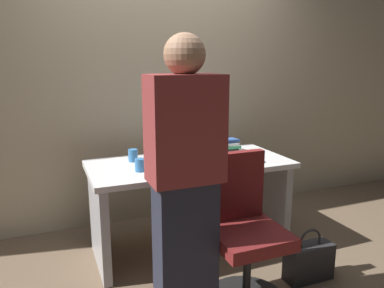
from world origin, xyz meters
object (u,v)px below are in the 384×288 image
Objects in this scene: desk at (190,188)px; person_at_desk at (185,182)px; monitor at (180,126)px; cup_by_monitor at (133,155)px; handbag at (309,261)px; cell_phone at (258,160)px; cup_near_keyboard at (140,165)px; mouse at (226,157)px; book_stack at (227,146)px; keyboard at (192,162)px; office_chair at (243,237)px.

person_at_desk is at bearing -113.27° from desk.
monitor is 0.44m from cup_by_monitor.
cup_by_monitor is 0.26× the size of handbag.
desk is 2.87× the size of monitor.
desk is 0.50m from monitor.
handbag is (0.62, -0.90, -0.85)m from monitor.
person_at_desk reaches higher than monitor.
person_at_desk is 1.04m from cell_phone.
desk is 0.95× the size of person_at_desk.
cell_phone is at bearing -19.19° from desk.
cell_phone reaches higher than handbag.
cup_near_keyboard reaches higher than cell_phone.
mouse reaches higher than cell_phone.
book_stack is at bearing 18.47° from cup_near_keyboard.
book_stack is (0.41, 0.22, 0.04)m from keyboard.
person_at_desk reaches higher than cup_near_keyboard.
office_chair reaches higher than cup_by_monitor.
desk is 10.79× the size of cell_phone.
desk is at bearing -158.05° from book_stack.
person_at_desk reaches higher than cell_phone.
keyboard is (0.01, -0.23, -0.25)m from monitor.
office_chair is 1.08m from monitor.
cup_by_monitor is (-0.40, 0.23, 0.04)m from keyboard.
keyboard is at bearing 7.52° from cup_near_keyboard.
monitor is at bearing 145.04° from mouse.
desk is 0.51m from book_stack.
mouse reaches higher than handbag.
handbag is at bearing -41.95° from cup_by_monitor.
handbag is (1.02, -0.62, -0.64)m from cup_near_keyboard.
handbag is at bearing -67.57° from cell_phone.
handbag is at bearing -50.94° from desk.
mouse is at bearing -117.37° from book_stack.
handbag is at bearing -77.90° from book_stack.
cup_by_monitor is (-0.07, 0.94, -0.06)m from person_at_desk.
monitor is (0.31, 0.94, 0.15)m from person_at_desk.
cup_by_monitor reaches higher than mouse.
cup_near_keyboard is at bearing -145.15° from monitor.
cup_near_keyboard is at bearing -165.00° from desk.
monitor is 5.88× the size of cup_near_keyboard.
cell_phone is 0.82m from handbag.
office_chair is at bearing -110.61° from book_stack.
monitor is 5.40× the size of mouse.
cup_by_monitor is at bearing 162.72° from mouse.
office_chair is 0.87m from cup_near_keyboard.
cell_phone is (0.93, -0.06, -0.04)m from cup_near_keyboard.
cup_near_keyboard reaches higher than mouse.
book_stack is 0.60× the size of handbag.
monitor reaches higher than mouse.
handbag is (0.60, -0.74, -0.38)m from desk.
book_stack is at bearing 28.69° from keyboard.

